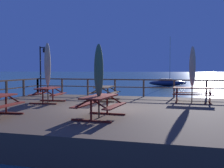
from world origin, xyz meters
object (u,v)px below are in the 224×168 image
Objects in this scene: patio_umbrella_tall_front at (48,65)px; picnic_table_front_right at (105,90)px; sailboat_distant at (168,83)px; picnic_table_back_left at (100,102)px; lamp_post_hooked at (42,63)px; patio_umbrella_tall_back_right at (99,71)px; picnic_table_mid_right at (48,92)px; picnic_table_front_left at (193,91)px; patio_umbrella_tall_mid_right at (192,67)px.

picnic_table_front_right is at bearing 32.04° from patio_umbrella_tall_front.
picnic_table_front_right is 0.23× the size of sailboat_distant.
lamp_post_hooked is (-6.09, 6.83, 1.56)m from picnic_table_back_left.
sailboat_distant is at bearing 88.60° from patio_umbrella_tall_back_right.
lamp_post_hooked is (-2.30, 3.49, 1.56)m from picnic_table_mid_right.
picnic_table_front_right is at bearing -94.20° from sailboat_distant.
picnic_table_back_left is 0.77× the size of patio_umbrella_tall_back_right.
lamp_post_hooked is (-2.28, 3.46, 0.19)m from patio_umbrella_tall_front.
picnic_table_front_right is (2.52, 1.62, 0.00)m from picnic_table_mid_right.
picnic_table_front_right is at bearing -21.26° from lamp_post_hooked.
picnic_table_mid_right is 5.19m from patio_umbrella_tall_back_right.
sailboat_distant is (0.81, 33.25, -1.97)m from patio_umbrella_tall_back_right.
patio_umbrella_tall_back_right is (-3.36, -5.40, 1.07)m from picnic_table_front_left.
patio_umbrella_tall_front reaches higher than picnic_table_mid_right.
picnic_table_front_left is 0.64× the size of lamp_post_hooked.
patio_umbrella_tall_front is at bearing 138.56° from picnic_table_back_left.
patio_umbrella_tall_back_right is at bearing -75.89° from picnic_table_front_right.
patio_umbrella_tall_front is 7.39m from patio_umbrella_tall_mid_right.
lamp_post_hooked reaches higher than patio_umbrella_tall_mid_right.
patio_umbrella_tall_back_right is 0.89× the size of patio_umbrella_tall_mid_right.
lamp_post_hooked is at bearing 123.38° from picnic_table_mid_right.
sailboat_distant is (4.59, 29.85, -0.89)m from picnic_table_mid_right.
lamp_post_hooked reaches higher than picnic_table_back_left.
patio_umbrella_tall_mid_right is 0.90× the size of lamp_post_hooked.
lamp_post_hooked is at bearing 131.43° from patio_umbrella_tall_back_right.
picnic_table_front_left is at bearing -84.78° from sailboat_distant.
picnic_table_back_left is 1.07m from patio_umbrella_tall_back_right.
picnic_table_back_left is 33.21m from sailboat_distant.
patio_umbrella_tall_back_right is 0.80× the size of lamp_post_hooked.
patio_umbrella_tall_front is 1.05× the size of patio_umbrella_tall_mid_right.
lamp_post_hooked is at bearing 171.06° from picnic_table_front_left.
picnic_table_mid_right is 30.22m from sailboat_distant.
picnic_table_front_left is at bearing 15.74° from picnic_table_mid_right.
sailboat_distant reaches higher than patio_umbrella_tall_back_right.
patio_umbrella_tall_back_right is 9.20m from lamp_post_hooked.
picnic_table_back_left is 6.30m from picnic_table_front_left.
lamp_post_hooked is (-9.44, 1.48, 1.55)m from picnic_table_front_left.
picnic_table_front_left and picnic_table_front_right have the same top height.
picnic_table_back_left is at bearing -41.34° from picnic_table_mid_right.
patio_umbrella_tall_mid_right is (3.30, 5.47, 0.20)m from patio_umbrella_tall_back_right.
patio_umbrella_tall_mid_right is at bearing 58.73° from picnic_table_back_left.
picnic_table_front_left is at bearing 58.17° from patio_umbrella_tall_back_right.
picnic_table_front_right is 4.76m from patio_umbrella_tall_mid_right.
patio_umbrella_tall_front reaches higher than patio_umbrella_tall_mid_right.
sailboat_distant reaches higher than lamp_post_hooked.
sailboat_distant is at bearing 95.22° from picnic_table_front_left.
picnic_table_front_left is 7.55m from patio_umbrella_tall_front.
picnic_table_mid_right is at bearing 138.06° from patio_umbrella_tall_back_right.
patio_umbrella_tall_mid_right is at bearing 16.37° from picnic_table_mid_right.
picnic_table_back_left is 1.14× the size of picnic_table_mid_right.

